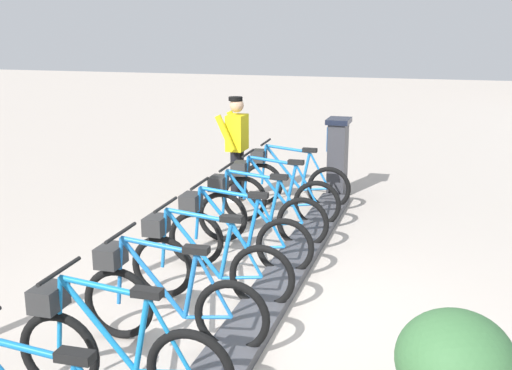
{
  "coord_description": "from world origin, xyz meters",
  "views": [
    {
      "loc": [
        -1.57,
        5.22,
        2.71
      ],
      "look_at": [
        0.5,
        -1.65,
        0.9
      ],
      "focal_mm": 43.95,
      "sensor_mm": 36.0,
      "label": 1
    }
  ],
  "objects_px": {
    "payment_kiosk": "(338,156)",
    "bike_docked_5": "(165,299)",
    "bike_docked_1": "(275,195)",
    "worker_near_rack": "(237,145)",
    "bike_docked_6": "(113,349)",
    "bike_docked_3": "(233,234)",
    "bike_docked_0": "(290,180)",
    "bike_docked_4": "(204,262)",
    "bike_docked_2": "(256,212)"
  },
  "relations": [
    {
      "from": "bike_docked_0",
      "to": "bike_docked_4",
      "type": "xyz_separation_m",
      "value": [
        0.0,
        3.64,
        0.0
      ]
    },
    {
      "from": "bike_docked_2",
      "to": "bike_docked_3",
      "type": "height_order",
      "value": "same"
    },
    {
      "from": "bike_docked_3",
      "to": "bike_docked_6",
      "type": "distance_m",
      "value": 2.73
    },
    {
      "from": "bike_docked_1",
      "to": "bike_docked_6",
      "type": "xyz_separation_m",
      "value": [
        0.0,
        4.55,
        0.0
      ]
    },
    {
      "from": "bike_docked_3",
      "to": "payment_kiosk",
      "type": "bearing_deg",
      "value": -98.92
    },
    {
      "from": "worker_near_rack",
      "to": "bike_docked_1",
      "type": "bearing_deg",
      "value": 131.0
    },
    {
      "from": "bike_docked_3",
      "to": "worker_near_rack",
      "type": "relative_size",
      "value": 1.04
    },
    {
      "from": "bike_docked_4",
      "to": "bike_docked_5",
      "type": "relative_size",
      "value": 1.0
    },
    {
      "from": "bike_docked_0",
      "to": "bike_docked_2",
      "type": "xyz_separation_m",
      "value": [
        0.0,
        1.82,
        0.0
      ]
    },
    {
      "from": "bike_docked_0",
      "to": "bike_docked_3",
      "type": "distance_m",
      "value": 2.73
    },
    {
      "from": "bike_docked_4",
      "to": "worker_near_rack",
      "type": "height_order",
      "value": "worker_near_rack"
    },
    {
      "from": "payment_kiosk",
      "to": "bike_docked_1",
      "type": "bearing_deg",
      "value": 72.59
    },
    {
      "from": "bike_docked_4",
      "to": "bike_docked_1",
      "type": "bearing_deg",
      "value": -90.0
    },
    {
      "from": "bike_docked_1",
      "to": "worker_near_rack",
      "type": "height_order",
      "value": "worker_near_rack"
    },
    {
      "from": "bike_docked_3",
      "to": "bike_docked_6",
      "type": "bearing_deg",
      "value": 90.0
    },
    {
      "from": "bike_docked_2",
      "to": "worker_near_rack",
      "type": "height_order",
      "value": "worker_near_rack"
    },
    {
      "from": "worker_near_rack",
      "to": "bike_docked_5",
      "type": "bearing_deg",
      "value": 101.05
    },
    {
      "from": "bike_docked_6",
      "to": "bike_docked_2",
      "type": "bearing_deg",
      "value": -90.0
    },
    {
      "from": "worker_near_rack",
      "to": "bike_docked_2",
      "type": "bearing_deg",
      "value": 115.02
    },
    {
      "from": "bike_docked_1",
      "to": "bike_docked_4",
      "type": "distance_m",
      "value": 2.73
    },
    {
      "from": "bike_docked_3",
      "to": "worker_near_rack",
      "type": "height_order",
      "value": "worker_near_rack"
    },
    {
      "from": "bike_docked_1",
      "to": "worker_near_rack",
      "type": "xyz_separation_m",
      "value": [
        0.92,
        -1.05,
        0.48
      ]
    },
    {
      "from": "bike_docked_1",
      "to": "bike_docked_4",
      "type": "xyz_separation_m",
      "value": [
        0.0,
        2.73,
        0.0
      ]
    },
    {
      "from": "payment_kiosk",
      "to": "bike_docked_5",
      "type": "xyz_separation_m",
      "value": [
        0.57,
        5.46,
        -0.24
      ]
    },
    {
      "from": "bike_docked_3",
      "to": "bike_docked_6",
      "type": "xyz_separation_m",
      "value": [
        0.0,
        2.73,
        0.0
      ]
    },
    {
      "from": "bike_docked_1",
      "to": "bike_docked_3",
      "type": "relative_size",
      "value": 1.0
    },
    {
      "from": "bike_docked_0",
      "to": "bike_docked_1",
      "type": "height_order",
      "value": "same"
    },
    {
      "from": "bike_docked_2",
      "to": "bike_docked_4",
      "type": "xyz_separation_m",
      "value": [
        0.0,
        1.82,
        0.0
      ]
    },
    {
      "from": "bike_docked_5",
      "to": "worker_near_rack",
      "type": "bearing_deg",
      "value": -78.95
    },
    {
      "from": "bike_docked_3",
      "to": "bike_docked_4",
      "type": "relative_size",
      "value": 1.0
    },
    {
      "from": "bike_docked_0",
      "to": "bike_docked_3",
      "type": "bearing_deg",
      "value": 90.0
    },
    {
      "from": "bike_docked_6",
      "to": "bike_docked_4",
      "type": "bearing_deg",
      "value": -90.0
    },
    {
      "from": "payment_kiosk",
      "to": "bike_docked_1",
      "type": "relative_size",
      "value": 0.74
    },
    {
      "from": "bike_docked_2",
      "to": "bike_docked_5",
      "type": "distance_m",
      "value": 2.73
    },
    {
      "from": "bike_docked_3",
      "to": "bike_docked_5",
      "type": "distance_m",
      "value": 1.82
    },
    {
      "from": "payment_kiosk",
      "to": "bike_docked_3",
      "type": "distance_m",
      "value": 3.69
    },
    {
      "from": "bike_docked_1",
      "to": "bike_docked_6",
      "type": "distance_m",
      "value": 4.55
    },
    {
      "from": "bike_docked_5",
      "to": "bike_docked_1",
      "type": "bearing_deg",
      "value": -90.0
    },
    {
      "from": "payment_kiosk",
      "to": "worker_near_rack",
      "type": "xyz_separation_m",
      "value": [
        1.49,
        0.77,
        0.24
      ]
    },
    {
      "from": "bike_docked_2",
      "to": "bike_docked_3",
      "type": "distance_m",
      "value": 0.91
    },
    {
      "from": "bike_docked_3",
      "to": "bike_docked_0",
      "type": "bearing_deg",
      "value": -90.0
    },
    {
      "from": "payment_kiosk",
      "to": "bike_docked_0",
      "type": "relative_size",
      "value": 0.74
    },
    {
      "from": "payment_kiosk",
      "to": "bike_docked_0",
      "type": "bearing_deg",
      "value": 57.99
    },
    {
      "from": "bike_docked_6",
      "to": "bike_docked_0",
      "type": "bearing_deg",
      "value": -90.0
    },
    {
      "from": "bike_docked_2",
      "to": "worker_near_rack",
      "type": "bearing_deg",
      "value": -64.98
    },
    {
      "from": "bike_docked_2",
      "to": "worker_near_rack",
      "type": "relative_size",
      "value": 1.04
    },
    {
      "from": "payment_kiosk",
      "to": "bike_docked_6",
      "type": "xyz_separation_m",
      "value": [
        0.57,
        6.37,
        -0.24
      ]
    },
    {
      "from": "bike_docked_1",
      "to": "bike_docked_6",
      "type": "relative_size",
      "value": 1.0
    },
    {
      "from": "bike_docked_0",
      "to": "bike_docked_5",
      "type": "height_order",
      "value": "same"
    },
    {
      "from": "worker_near_rack",
      "to": "payment_kiosk",
      "type": "bearing_deg",
      "value": -152.65
    }
  ]
}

